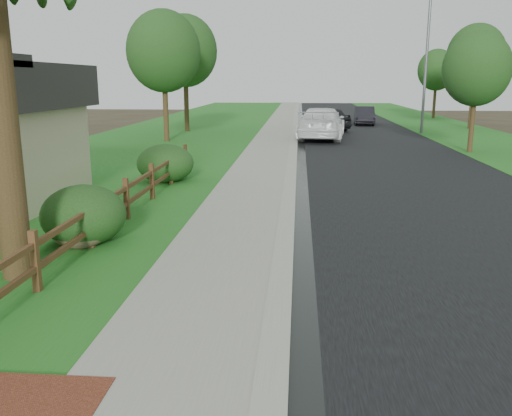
# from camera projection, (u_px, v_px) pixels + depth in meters

# --- Properties ---
(ground) EXTENTS (120.00, 120.00, 0.00)m
(ground) POSITION_uv_depth(u_px,v_px,m) (234.00, 401.00, 5.99)
(ground) COLOR #34291C
(road) EXTENTS (8.00, 90.00, 0.02)m
(road) POSITION_uv_depth(u_px,v_px,m) (353.00, 128.00, 39.59)
(road) COLOR black
(road) RESTS_ON ground
(curb) EXTENTS (0.40, 90.00, 0.12)m
(curb) POSITION_uv_depth(u_px,v_px,m) (295.00, 127.00, 39.90)
(curb) COLOR gray
(curb) RESTS_ON ground
(wet_gutter) EXTENTS (0.50, 90.00, 0.00)m
(wet_gutter) POSITION_uv_depth(u_px,v_px,m) (300.00, 128.00, 39.88)
(wet_gutter) COLOR black
(wet_gutter) RESTS_ON road
(sidewalk) EXTENTS (2.20, 90.00, 0.10)m
(sidewalk) POSITION_uv_depth(u_px,v_px,m) (278.00, 127.00, 40.00)
(sidewalk) COLOR gray
(sidewalk) RESTS_ON ground
(grass_strip) EXTENTS (1.60, 90.00, 0.06)m
(grass_strip) POSITION_uv_depth(u_px,v_px,m) (252.00, 128.00, 40.15)
(grass_strip) COLOR #1C6321
(grass_strip) RESTS_ON ground
(lawn_near) EXTENTS (9.00, 90.00, 0.04)m
(lawn_near) POSITION_uv_depth(u_px,v_px,m) (183.00, 127.00, 40.55)
(lawn_near) COLOR #1C6321
(lawn_near) RESTS_ON ground
(verge_far) EXTENTS (6.00, 90.00, 0.04)m
(verge_far) POSITION_uv_depth(u_px,v_px,m) (449.00, 129.00, 39.06)
(verge_far) COLOR #1C6321
(verge_far) RESTS_ON ground
(ranch_fence) EXTENTS (0.12, 16.92, 1.10)m
(ranch_fence) POSITION_uv_depth(u_px,v_px,m) (110.00, 208.00, 12.33)
(ranch_fence) COLOR #51311B
(ranch_fence) RESTS_ON ground
(white_suv) EXTENTS (3.28, 6.65, 1.86)m
(white_suv) POSITION_uv_depth(u_px,v_px,m) (321.00, 123.00, 32.15)
(white_suv) COLOR white
(white_suv) RESTS_ON road
(dark_car_mid) EXTENTS (3.78, 5.29, 1.67)m
(dark_car_mid) POSITION_uv_depth(u_px,v_px,m) (325.00, 118.00, 38.01)
(dark_car_mid) COLOR black
(dark_car_mid) RESTS_ON road
(dark_car_far) EXTENTS (1.77, 4.38, 1.41)m
(dark_car_far) POSITION_uv_depth(u_px,v_px,m) (364.00, 115.00, 42.87)
(dark_car_far) COLOR black
(dark_car_far) RESTS_ON road
(streetlight) EXTENTS (1.99, 0.79, 8.85)m
(streetlight) POSITION_uv_depth(u_px,v_px,m) (424.00, 55.00, 34.40)
(streetlight) COLOR slate
(streetlight) RESTS_ON ground
(boulder) EXTENTS (1.34, 1.10, 0.79)m
(boulder) POSITION_uv_depth(u_px,v_px,m) (79.00, 230.00, 11.34)
(boulder) COLOR brown
(boulder) RESTS_ON ground
(shrub_c) EXTENTS (2.36, 2.36, 1.30)m
(shrub_c) POSITION_uv_depth(u_px,v_px,m) (84.00, 215.00, 11.58)
(shrub_c) COLOR #1C3F16
(shrub_c) RESTS_ON ground
(shrub_d) EXTENTS (2.07, 2.07, 1.33)m
(shrub_d) POSITION_uv_depth(u_px,v_px,m) (165.00, 163.00, 18.63)
(shrub_d) COLOR #1C3F16
(shrub_d) RESTS_ON ground
(tree_near_left) EXTENTS (4.11, 4.11, 7.28)m
(tree_near_left) POSITION_uv_depth(u_px,v_px,m) (164.00, 51.00, 30.04)
(tree_near_left) COLOR #3A2A18
(tree_near_left) RESTS_ON ground
(tree_near_right) EXTENTS (3.19, 3.19, 5.73)m
(tree_near_right) POSITION_uv_depth(u_px,v_px,m) (477.00, 69.00, 25.53)
(tree_near_right) COLOR #3A2A18
(tree_near_right) RESTS_ON ground
(tree_mid_left) EXTENTS (4.32, 4.32, 7.73)m
(tree_mid_left) POSITION_uv_depth(u_px,v_px,m) (185.00, 51.00, 36.01)
(tree_mid_left) COLOR #3A2A18
(tree_mid_left) RESTS_ON ground
(tree_mid_right) EXTENTS (4.05, 4.05, 7.34)m
(tree_mid_right) POSITION_uv_depth(u_px,v_px,m) (476.00, 56.00, 38.00)
(tree_mid_right) COLOR #3A2A18
(tree_mid_right) RESTS_ON ground
(tree_far_right) EXTENTS (3.37, 3.37, 6.21)m
(tree_far_right) POSITION_uv_depth(u_px,v_px,m) (437.00, 70.00, 48.89)
(tree_far_right) COLOR #3A2A18
(tree_far_right) RESTS_ON ground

